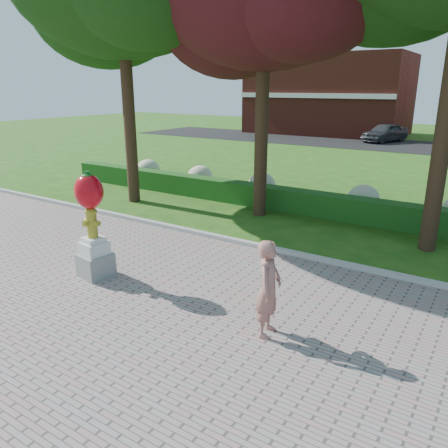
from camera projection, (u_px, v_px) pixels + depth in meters
name	position (u px, v px, depth m)	size (l,w,h in m)	color
ground	(208.00, 294.00, 9.43)	(100.00, 100.00, 0.00)	#1E5114
walkway	(47.00, 399.00, 6.23)	(40.00, 14.00, 0.04)	gray
curb	(271.00, 249.00, 11.81)	(40.00, 0.18, 0.15)	#ADADA5
lawn_hedge	(325.00, 205.00, 14.91)	(24.00, 0.70, 0.80)	#124112
hydrangea_row	(351.00, 197.00, 15.37)	(20.10, 1.10, 0.99)	#ADAB84
street	(428.00, 147.00, 31.82)	(50.00, 8.00, 0.02)	black
building_left	(328.00, 95.00, 40.75)	(14.00, 8.00, 7.00)	maroon
hydrant_sculpture	(92.00, 222.00, 9.86)	(0.77, 0.77, 2.48)	gray
woman	(269.00, 289.00, 7.59)	(0.65, 0.42, 1.77)	#9E655A
parked_car	(385.00, 132.00, 34.74)	(1.76, 4.37, 1.49)	#3D4044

